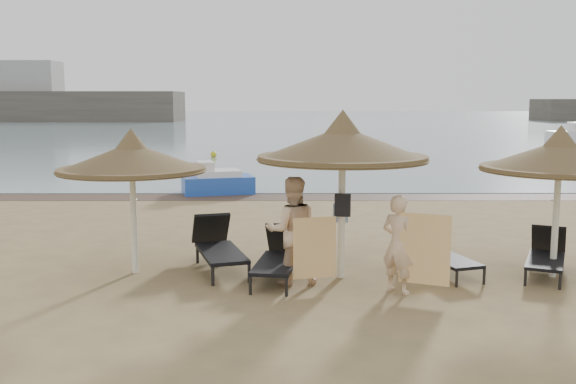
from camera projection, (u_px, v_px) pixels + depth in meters
name	position (u px, v px, depth m)	size (l,w,h in m)	color
ground	(318.00, 284.00, 10.42)	(160.00, 160.00, 0.00)	olive
sea	(289.00, 121.00, 89.59)	(200.00, 140.00, 0.03)	slate
wet_sand_strip	(303.00, 197.00, 19.72)	(200.00, 1.60, 0.01)	#4A382B
far_shore	(105.00, 100.00, 86.93)	(150.00, 54.80, 12.00)	#595246
palapa_left	(132.00, 158.00, 10.83)	(2.52, 2.52, 2.50)	white
palapa_center	(342.00, 145.00, 10.49)	(2.84, 2.84, 2.81)	white
palapa_right	(560.00, 157.00, 10.57)	(2.58, 2.58, 2.56)	white
lounger_far_left	(218.00, 246.00, 11.38)	(1.22, 2.10, 0.90)	black
lounger_near_left	(279.00, 256.00, 10.74)	(0.90, 1.95, 0.84)	black
lounger_near_right	(441.00, 252.00, 11.14)	(1.05, 1.79, 0.76)	black
lounger_far_right	(546.00, 254.00, 10.99)	(1.23, 1.79, 0.77)	black
person_left	(292.00, 222.00, 10.31)	(0.94, 0.61, 2.04)	beige
person_right	(399.00, 236.00, 9.84)	(0.82, 0.53, 1.79)	beige
towel_left	(315.00, 248.00, 10.02)	(0.68, 0.19, 0.98)	orange
towel_right	(425.00, 249.00, 9.61)	(0.72, 0.32, 1.08)	orange
bag_patterned	(341.00, 213.00, 10.84)	(0.27, 0.12, 0.33)	white
bag_dark	(343.00, 205.00, 10.47)	(0.27, 0.12, 0.37)	black
pedal_boat	(217.00, 181.00, 20.45)	(2.46, 1.81, 1.03)	blue
buoy_left	(214.00, 154.00, 32.98)	(0.33, 0.33, 0.33)	gold
buoy_right	(548.00, 155.00, 32.30)	(0.36, 0.36, 0.36)	gold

